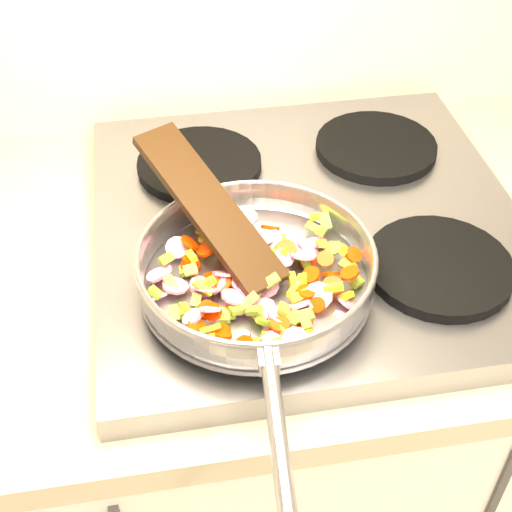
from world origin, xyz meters
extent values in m
cube|color=#939399|center=(-0.70, 1.67, 0.92)|extent=(0.60, 0.60, 0.04)
cylinder|color=black|center=(-0.84, 1.52, 0.95)|extent=(0.19, 0.19, 0.02)
cylinder|color=black|center=(-0.56, 1.52, 0.95)|extent=(0.19, 0.19, 0.02)
cylinder|color=black|center=(-0.84, 1.81, 0.95)|extent=(0.19, 0.19, 0.02)
cylinder|color=black|center=(-0.56, 1.81, 0.95)|extent=(0.19, 0.19, 0.02)
cylinder|color=#9E9EA5|center=(-0.80, 1.53, 0.96)|extent=(0.29, 0.29, 0.01)
torus|color=#9E9EA5|center=(-0.80, 1.53, 0.99)|extent=(0.33, 0.33, 0.05)
torus|color=#9E9EA5|center=(-0.80, 1.53, 1.01)|extent=(0.29, 0.29, 0.01)
cylinder|color=#9E9EA5|center=(-0.82, 1.29, 1.00)|extent=(0.03, 0.19, 0.02)
cube|color=#9E9EA5|center=(-0.81, 1.37, 1.00)|extent=(0.02, 0.03, 0.02)
cube|color=yellow|center=(-0.78, 1.55, 0.98)|extent=(0.03, 0.03, 0.01)
cylinder|color=#CC1359|center=(-0.83, 1.48, 0.97)|extent=(0.04, 0.04, 0.01)
cube|color=olive|center=(-0.71, 1.60, 0.98)|extent=(0.02, 0.02, 0.01)
cylinder|color=red|center=(-0.88, 1.56, 0.97)|extent=(0.04, 0.04, 0.01)
cylinder|color=#CC1359|center=(-0.74, 1.47, 0.98)|extent=(0.05, 0.04, 0.02)
cylinder|color=#CC1359|center=(-0.71, 1.57, 0.97)|extent=(0.05, 0.04, 0.02)
cylinder|color=red|center=(-0.88, 1.45, 0.98)|extent=(0.03, 0.03, 0.01)
cube|color=yellow|center=(-0.87, 1.50, 0.98)|extent=(0.03, 0.02, 0.02)
cylinder|color=red|center=(-0.84, 1.51, 0.98)|extent=(0.02, 0.02, 0.01)
cylinder|color=#CC1359|center=(-0.76, 1.44, 0.97)|extent=(0.04, 0.05, 0.01)
cube|color=olive|center=(-0.88, 1.53, 0.98)|extent=(0.02, 0.02, 0.01)
cube|color=olive|center=(-0.70, 1.54, 0.99)|extent=(0.02, 0.02, 0.02)
cube|color=olive|center=(-0.90, 1.52, 0.98)|extent=(0.02, 0.02, 0.02)
cylinder|color=red|center=(-0.68, 1.53, 0.98)|extent=(0.03, 0.03, 0.02)
cube|color=yellow|center=(-0.72, 1.47, 0.99)|extent=(0.03, 0.02, 0.01)
cube|color=olive|center=(-0.79, 1.50, 0.99)|extent=(0.02, 0.02, 0.02)
cylinder|color=#CC1359|center=(-0.89, 1.59, 0.98)|extent=(0.04, 0.04, 0.02)
cube|color=olive|center=(-0.85, 1.64, 0.97)|extent=(0.02, 0.02, 0.01)
cylinder|color=red|center=(-0.88, 1.58, 0.99)|extent=(0.02, 0.03, 0.03)
cylinder|color=#CC1359|center=(-0.71, 1.44, 0.97)|extent=(0.03, 0.03, 0.02)
cylinder|color=red|center=(-0.74, 1.50, 0.98)|extent=(0.03, 0.03, 0.02)
cylinder|color=red|center=(-0.71, 1.51, 0.97)|extent=(0.03, 0.03, 0.02)
cylinder|color=#CC1359|center=(-0.85, 1.51, 0.98)|extent=(0.03, 0.03, 0.02)
cylinder|color=#CC1359|center=(-0.77, 1.56, 0.97)|extent=(0.03, 0.04, 0.03)
cylinder|color=#CC1359|center=(-0.74, 1.54, 0.98)|extent=(0.04, 0.04, 0.02)
cube|color=yellow|center=(-0.79, 1.59, 0.97)|extent=(0.02, 0.03, 0.02)
cube|color=olive|center=(-0.90, 1.48, 0.97)|extent=(0.02, 0.02, 0.01)
cube|color=olive|center=(-0.79, 1.59, 0.98)|extent=(0.03, 0.02, 0.02)
cylinder|color=#CC1359|center=(-0.78, 1.40, 0.98)|extent=(0.05, 0.04, 0.03)
cube|color=olive|center=(-0.80, 1.40, 0.98)|extent=(0.02, 0.02, 0.02)
cylinder|color=red|center=(-0.71, 1.49, 0.98)|extent=(0.03, 0.03, 0.02)
cylinder|color=#CC1359|center=(-0.76, 1.54, 0.98)|extent=(0.03, 0.03, 0.02)
cube|color=olive|center=(-0.90, 1.47, 0.98)|extent=(0.01, 0.02, 0.01)
cube|color=olive|center=(-0.80, 1.63, 0.97)|extent=(0.03, 0.03, 0.02)
cylinder|color=#CC1359|center=(-0.92, 1.52, 0.97)|extent=(0.04, 0.03, 0.03)
cube|color=yellow|center=(-0.84, 1.59, 0.99)|extent=(0.02, 0.02, 0.02)
cube|color=olive|center=(-0.71, 1.55, 0.99)|extent=(0.01, 0.02, 0.02)
cylinder|color=#CC1359|center=(-0.86, 1.46, 0.99)|extent=(0.04, 0.03, 0.02)
cylinder|color=#CC1359|center=(-0.84, 1.52, 0.97)|extent=(0.04, 0.03, 0.02)
cube|color=olive|center=(-0.88, 1.46, 0.97)|extent=(0.02, 0.02, 0.01)
cube|color=olive|center=(-0.68, 1.49, 0.97)|extent=(0.02, 0.02, 0.01)
cube|color=yellow|center=(-0.83, 1.50, 0.97)|extent=(0.02, 0.02, 0.01)
cylinder|color=#CC1359|center=(-0.82, 1.55, 0.98)|extent=(0.04, 0.04, 0.02)
cylinder|color=#CC1359|center=(-0.87, 1.52, 0.97)|extent=(0.03, 0.03, 0.03)
cube|color=yellow|center=(-0.87, 1.43, 0.98)|extent=(0.02, 0.02, 0.02)
cube|color=yellow|center=(-0.86, 1.51, 0.98)|extent=(0.02, 0.01, 0.02)
cylinder|color=#CC1359|center=(-0.74, 1.56, 0.97)|extent=(0.04, 0.03, 0.03)
cube|color=olive|center=(-0.81, 1.42, 0.97)|extent=(0.01, 0.02, 0.02)
cube|color=yellow|center=(-0.83, 1.49, 0.97)|extent=(0.02, 0.02, 0.02)
cylinder|color=red|center=(-0.79, 1.43, 0.98)|extent=(0.02, 0.02, 0.00)
cylinder|color=#CC1359|center=(-0.80, 1.43, 0.97)|extent=(0.03, 0.03, 0.02)
cube|color=yellow|center=(-0.85, 1.64, 0.99)|extent=(0.02, 0.02, 0.02)
cylinder|color=red|center=(-0.77, 1.61, 0.97)|extent=(0.03, 0.03, 0.02)
cylinder|color=red|center=(-0.83, 1.41, 0.98)|extent=(0.03, 0.03, 0.02)
cylinder|color=red|center=(-0.88, 1.56, 0.98)|extent=(0.03, 0.03, 0.01)
cylinder|color=#CC1359|center=(-0.80, 1.57, 0.97)|extent=(0.03, 0.03, 0.02)
cube|color=olive|center=(-0.82, 1.47, 0.98)|extent=(0.03, 0.02, 0.02)
cylinder|color=#CC1359|center=(-0.78, 1.44, 0.98)|extent=(0.05, 0.05, 0.02)
cube|color=yellow|center=(-0.88, 1.56, 0.99)|extent=(0.02, 0.02, 0.01)
cube|color=olive|center=(-0.76, 1.43, 0.98)|extent=(0.01, 0.02, 0.01)
cylinder|color=#CC1359|center=(-0.76, 1.46, 0.98)|extent=(0.04, 0.03, 0.02)
cylinder|color=#CC1359|center=(-0.80, 1.47, 0.97)|extent=(0.04, 0.04, 0.01)
cylinder|color=#CC1359|center=(-0.82, 1.51, 0.98)|extent=(0.04, 0.04, 0.02)
cylinder|color=#CC1359|center=(-0.79, 1.63, 0.98)|extent=(0.04, 0.03, 0.01)
cylinder|color=#CC1359|center=(-0.73, 1.56, 0.98)|extent=(0.04, 0.05, 0.03)
cylinder|color=red|center=(-0.76, 1.44, 0.97)|extent=(0.03, 0.02, 0.02)
cylinder|color=#CC1359|center=(-0.79, 1.50, 0.97)|extent=(0.03, 0.03, 0.03)
cube|color=olive|center=(-0.91, 1.56, 0.98)|extent=(0.02, 0.02, 0.01)
cylinder|color=#CC1359|center=(-0.70, 1.47, 0.97)|extent=(0.03, 0.03, 0.02)
cube|color=olive|center=(-0.82, 1.42, 0.97)|extent=(0.03, 0.02, 0.01)
cube|color=olive|center=(-0.70, 1.56, 0.98)|extent=(0.02, 0.02, 0.02)
cube|color=olive|center=(-0.68, 1.53, 0.97)|extent=(0.02, 0.03, 0.02)
cube|color=olive|center=(-0.89, 1.55, 0.97)|extent=(0.01, 0.02, 0.02)
cube|color=yellow|center=(-0.79, 1.44, 0.98)|extent=(0.02, 0.02, 0.01)
cube|color=olive|center=(-0.74, 1.54, 0.97)|extent=(0.02, 0.02, 0.02)
cube|color=olive|center=(-0.71, 1.58, 0.99)|extent=(0.02, 0.02, 0.01)
cylinder|color=red|center=(-0.86, 1.43, 0.98)|extent=(0.03, 0.04, 0.02)
cube|color=yellow|center=(-0.70, 1.47, 0.97)|extent=(0.02, 0.02, 0.01)
cylinder|color=#CC1359|center=(-0.81, 1.50, 0.97)|extent=(0.04, 0.04, 0.01)
cylinder|color=red|center=(-0.76, 1.55, 0.98)|extent=(0.04, 0.03, 0.02)
cylinder|color=red|center=(-0.79, 1.42, 0.97)|extent=(0.04, 0.04, 0.01)
cube|color=olive|center=(-0.82, 1.62, 0.98)|extent=(0.03, 0.02, 0.01)
cylinder|color=red|center=(-0.86, 1.47, 0.98)|extent=(0.03, 0.03, 0.02)
cube|color=olive|center=(-0.86, 1.60, 0.98)|extent=(0.02, 0.02, 0.01)
cylinder|color=#CC1359|center=(-0.84, 1.53, 0.98)|extent=(0.05, 0.04, 0.03)
cylinder|color=#CC1359|center=(-0.80, 1.56, 0.97)|extent=(0.03, 0.03, 0.03)
cylinder|color=red|center=(-0.71, 1.53, 0.98)|extent=(0.02, 0.02, 0.02)
cube|color=yellow|center=(-0.89, 1.49, 0.97)|extent=(0.01, 0.02, 0.01)
cube|color=yellow|center=(-0.83, 1.61, 0.98)|extent=(0.03, 0.02, 0.01)
cylinder|color=red|center=(-0.69, 1.50, 0.99)|extent=(0.03, 0.03, 0.02)
cube|color=olive|center=(-0.69, 1.52, 0.98)|extent=(0.02, 0.02, 0.01)
cylinder|color=red|center=(-0.85, 1.57, 0.98)|extent=(0.04, 0.04, 0.02)
cylinder|color=red|center=(-0.85, 1.42, 0.99)|extent=(0.03, 0.03, 0.01)
cylinder|color=#CC1359|center=(-0.80, 1.41, 0.98)|extent=(0.05, 0.05, 0.01)
cylinder|color=red|center=(-0.86, 1.63, 0.98)|extent=(0.03, 0.03, 0.02)
cylinder|color=#CC1359|center=(-0.82, 1.63, 0.97)|extent=(0.03, 0.04, 0.03)
cube|color=olive|center=(-0.79, 1.57, 0.98)|extent=(0.02, 0.02, 0.01)
cylinder|color=#CC1359|center=(-0.85, 1.62, 0.98)|extent=(0.04, 0.04, 0.02)
cylinder|color=#CC1359|center=(-0.79, 1.51, 0.97)|extent=(0.03, 0.04, 0.02)
cube|color=olive|center=(-0.82, 1.54, 0.98)|extent=(0.02, 0.03, 0.01)
cube|color=olive|center=(-0.81, 1.45, 0.97)|extent=(0.02, 0.02, 0.02)
cube|color=yellow|center=(-0.69, 1.54, 0.99)|extent=(0.02, 0.02, 0.02)
cylinder|color=#CC1359|center=(-0.77, 1.57, 0.98)|extent=(0.03, 0.04, 0.03)
cube|color=olive|center=(-0.78, 1.54, 0.98)|extent=(0.01, 0.03, 0.02)
cube|color=yellow|center=(-0.75, 1.50, 0.98)|extent=(0.02, 0.02, 0.02)
cube|color=yellow|center=(-0.76, 1.57, 0.97)|extent=(0.02, 0.02, 0.02)
cube|color=yellow|center=(-0.79, 1.58, 0.98)|extent=(0.02, 0.02, 0.02)
cylinder|color=#CC1359|center=(-0.84, 1.61, 0.98)|extent=(0.04, 0.05, 0.03)
cube|color=olive|center=(-0.81, 1.60, 0.98)|extent=(0.02, 0.02, 0.01)
cube|color=olive|center=(-0.76, 1.57, 0.97)|extent=(0.02, 0.02, 0.02)
cylinder|color=#CC1359|center=(-0.91, 1.55, 0.97)|extent=(0.03, 0.03, 0.02)
cube|color=yellow|center=(-0.80, 1.50, 0.98)|extent=(0.02, 0.02, 0.02)
cube|color=olive|center=(-0.84, 1.47, 0.97)|extent=(0.02, 0.01, 0.01)
cube|color=yellow|center=(-0.85, 1.60, 0.98)|extent=(0.02, 0.02, 0.01)
cube|color=olive|center=(-0.77, 1.44, 0.98)|extent=(0.03, 0.03, 0.02)
cylinder|color=#CC1359|center=(-0.81, 1.63, 0.97)|extent=(0.04, 0.04, 0.02)
cube|color=olive|center=(-0.81, 1.50, 0.98)|extent=(0.03, 0.02, 0.01)
cube|color=olive|center=(-0.83, 1.61, 0.98)|extent=(0.02, 0.02, 0.02)
cylinder|color=#CC1359|center=(-0.81, 1.53, 0.97)|extent=(0.04, 0.04, 0.02)
cube|color=olive|center=(-0.76, 1.44, 0.98)|extent=(0.02, 0.03, 0.01)
cylinder|color=red|center=(-0.82, 1.57, 0.97)|extent=(0.02, 0.03, 0.02)
cube|color=olive|center=(-0.92, 1.51, 0.98)|extent=(0.02, 0.02, 0.02)
cube|color=yellow|center=(-0.76, 1.47, 0.98)|extent=(0.03, 0.02, 0.01)
cylinder|color=red|center=(-0.86, 1.53, 0.97)|extent=(0.03, 0.03, 0.01)
cube|color=olive|center=(-0.88, 1.49, 0.97)|extent=(0.02, 0.02, 0.01)
cylinder|color=red|center=(-0.87, 1.48, 0.97)|extent=(0.03, 0.03, 0.02)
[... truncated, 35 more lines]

